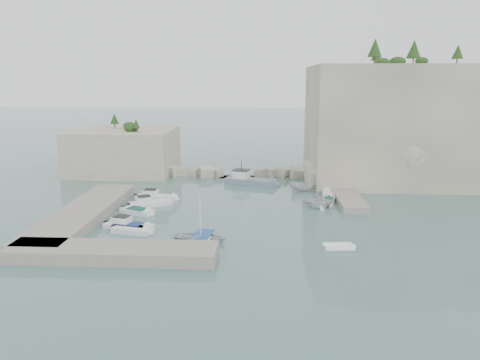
{
  "coord_description": "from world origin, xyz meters",
  "views": [
    {
      "loc": [
        2.97,
        -49.63,
        15.11
      ],
      "look_at": [
        0.0,
        6.0,
        3.0
      ],
      "focal_mm": 35.0,
      "sensor_mm": 36.0,
      "label": 1
    }
  ],
  "objects_px": {
    "tender_east_d": "(305,191)",
    "motorboat_e": "(132,232)",
    "motorboat_c": "(137,213)",
    "inflatable_dinghy": "(338,249)",
    "motorboat_a": "(157,199)",
    "tender_east_b": "(329,203)",
    "motorboat_d": "(129,229)",
    "motorboat_b": "(150,206)",
    "tender_east_a": "(318,208)",
    "work_boat": "(251,184)",
    "rowboat": "(201,242)",
    "tender_east_c": "(328,196)"
  },
  "relations": [
    {
      "from": "motorboat_b",
      "to": "motorboat_d",
      "type": "xyz_separation_m",
      "value": [
        -0.05,
        -8.98,
        0.0
      ]
    },
    {
      "from": "motorboat_b",
      "to": "inflatable_dinghy",
      "type": "bearing_deg",
      "value": -61.38
    },
    {
      "from": "motorboat_c",
      "to": "inflatable_dinghy",
      "type": "height_order",
      "value": "motorboat_c"
    },
    {
      "from": "motorboat_c",
      "to": "inflatable_dinghy",
      "type": "xyz_separation_m",
      "value": [
        21.28,
        -10.27,
        0.0
      ]
    },
    {
      "from": "motorboat_b",
      "to": "tender_east_a",
      "type": "relative_size",
      "value": 1.48
    },
    {
      "from": "tender_east_c",
      "to": "work_boat",
      "type": "bearing_deg",
      "value": 62.98
    },
    {
      "from": "tender_east_c",
      "to": "motorboat_a",
      "type": "bearing_deg",
      "value": 102.51
    },
    {
      "from": "motorboat_c",
      "to": "tender_east_b",
      "type": "xyz_separation_m",
      "value": [
        22.47,
        5.57,
        0.0
      ]
    },
    {
      "from": "tender_east_d",
      "to": "work_boat",
      "type": "distance_m",
      "value": 8.43
    },
    {
      "from": "motorboat_c",
      "to": "motorboat_d",
      "type": "bearing_deg",
      "value": -56.89
    },
    {
      "from": "motorboat_c",
      "to": "tender_east_c",
      "type": "relative_size",
      "value": 0.95
    },
    {
      "from": "motorboat_d",
      "to": "work_boat",
      "type": "xyz_separation_m",
      "value": [
        11.91,
        21.35,
        0.0
      ]
    },
    {
      "from": "motorboat_c",
      "to": "motorboat_e",
      "type": "distance_m",
      "value": 6.79
    },
    {
      "from": "motorboat_a",
      "to": "motorboat_e",
      "type": "distance_m",
      "value": 13.13
    },
    {
      "from": "motorboat_b",
      "to": "motorboat_c",
      "type": "height_order",
      "value": "motorboat_b"
    },
    {
      "from": "motorboat_d",
      "to": "rowboat",
      "type": "xyz_separation_m",
      "value": [
        7.88,
        -3.41,
        0.0
      ]
    },
    {
      "from": "motorboat_b",
      "to": "tender_east_b",
      "type": "distance_m",
      "value": 21.9
    },
    {
      "from": "motorboat_e",
      "to": "rowboat",
      "type": "bearing_deg",
      "value": -6.45
    },
    {
      "from": "motorboat_a",
      "to": "work_boat",
      "type": "distance_m",
      "value": 15.03
    },
    {
      "from": "motorboat_e",
      "to": "tender_east_a",
      "type": "relative_size",
      "value": 1.14
    },
    {
      "from": "motorboat_e",
      "to": "tender_east_d",
      "type": "distance_m",
      "value": 26.58
    },
    {
      "from": "inflatable_dinghy",
      "to": "tender_east_b",
      "type": "xyz_separation_m",
      "value": [
        1.2,
        15.85,
        0.0
      ]
    },
    {
      "from": "tender_east_b",
      "to": "tender_east_d",
      "type": "xyz_separation_m",
      "value": [
        -2.35,
        6.48,
        0.0
      ]
    },
    {
      "from": "motorboat_b",
      "to": "work_boat",
      "type": "height_order",
      "value": "work_boat"
    },
    {
      "from": "motorboat_c",
      "to": "motorboat_e",
      "type": "height_order",
      "value": "same"
    },
    {
      "from": "motorboat_e",
      "to": "tender_east_b",
      "type": "bearing_deg",
      "value": 41.52
    },
    {
      "from": "tender_east_d",
      "to": "motorboat_e",
      "type": "bearing_deg",
      "value": 131.16
    },
    {
      "from": "motorboat_a",
      "to": "rowboat",
      "type": "distance_m",
      "value": 17.32
    },
    {
      "from": "rowboat",
      "to": "tender_east_c",
      "type": "distance_m",
      "value": 23.14
    },
    {
      "from": "tender_east_b",
      "to": "tender_east_c",
      "type": "distance_m",
      "value": 3.57
    },
    {
      "from": "motorboat_b",
      "to": "tender_east_d",
      "type": "height_order",
      "value": "tender_east_d"
    },
    {
      "from": "motorboat_a",
      "to": "tender_east_b",
      "type": "relative_size",
      "value": 1.49
    },
    {
      "from": "motorboat_b",
      "to": "motorboat_c",
      "type": "bearing_deg",
      "value": -129.41
    },
    {
      "from": "motorboat_c",
      "to": "motorboat_b",
      "type": "bearing_deg",
      "value": 105.14
    },
    {
      "from": "tender_east_a",
      "to": "motorboat_d",
      "type": "bearing_deg",
      "value": 110.93
    },
    {
      "from": "motorboat_c",
      "to": "tender_east_b",
      "type": "height_order",
      "value": "same"
    },
    {
      "from": "tender_east_c",
      "to": "motorboat_e",
      "type": "bearing_deg",
      "value": 131.79
    },
    {
      "from": "inflatable_dinghy",
      "to": "rowboat",
      "type": "bearing_deg",
      "value": 169.01
    },
    {
      "from": "motorboat_d",
      "to": "work_boat",
      "type": "relative_size",
      "value": 0.68
    },
    {
      "from": "motorboat_d",
      "to": "tender_east_b",
      "type": "height_order",
      "value": "motorboat_d"
    },
    {
      "from": "motorboat_a",
      "to": "work_boat",
      "type": "bearing_deg",
      "value": 41.11
    },
    {
      "from": "inflatable_dinghy",
      "to": "work_boat",
      "type": "bearing_deg",
      "value": 103.14
    },
    {
      "from": "tender_east_c",
      "to": "motorboat_b",
      "type": "bearing_deg",
      "value": 110.18
    },
    {
      "from": "motorboat_d",
      "to": "work_boat",
      "type": "height_order",
      "value": "work_boat"
    },
    {
      "from": "rowboat",
      "to": "tender_east_b",
      "type": "relative_size",
      "value": 1.26
    },
    {
      "from": "motorboat_c",
      "to": "motorboat_d",
      "type": "distance_m",
      "value": 5.65
    },
    {
      "from": "motorboat_d",
      "to": "motorboat_c",
      "type": "bearing_deg",
      "value": 110.9
    },
    {
      "from": "motorboat_b",
      "to": "tender_east_a",
      "type": "height_order",
      "value": "tender_east_a"
    },
    {
      "from": "motorboat_c",
      "to": "rowboat",
      "type": "xyz_separation_m",
      "value": [
        8.51,
        -9.03,
        0.0
      ]
    },
    {
      "from": "inflatable_dinghy",
      "to": "tender_east_a",
      "type": "xyz_separation_m",
      "value": [
        -0.31,
        13.88,
        0.0
      ]
    }
  ]
}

